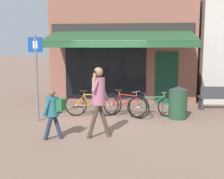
{
  "coord_description": "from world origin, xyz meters",
  "views": [
    {
      "loc": [
        1.07,
        -8.94,
        2.2
      ],
      "look_at": [
        0.25,
        -1.01,
        1.05
      ],
      "focal_mm": 45.0,
      "sensor_mm": 36.0,
      "label": 1
    }
  ],
  "objects_px": {
    "litter_bin": "(178,102)",
    "park_bench": "(221,97)",
    "pedestrian_adult": "(99,94)",
    "bicycle_red": "(125,105)",
    "bicycle_green": "(152,106)",
    "parking_sign": "(36,70)",
    "bicycle_orange": "(92,104)",
    "pedestrian_child": "(54,109)"
  },
  "relations": [
    {
      "from": "bicycle_red",
      "to": "park_bench",
      "type": "height_order",
      "value": "bicycle_red"
    },
    {
      "from": "bicycle_green",
      "to": "pedestrian_child",
      "type": "bearing_deg",
      "value": -145.19
    },
    {
      "from": "pedestrian_adult",
      "to": "park_bench",
      "type": "bearing_deg",
      "value": -137.39
    },
    {
      "from": "pedestrian_child",
      "to": "parking_sign",
      "type": "bearing_deg",
      "value": -50.64
    },
    {
      "from": "park_bench",
      "to": "pedestrian_adult",
      "type": "bearing_deg",
      "value": -141.3
    },
    {
      "from": "bicycle_orange",
      "to": "park_bench",
      "type": "relative_size",
      "value": 1.1
    },
    {
      "from": "parking_sign",
      "to": "bicycle_orange",
      "type": "bearing_deg",
      "value": 28.13
    },
    {
      "from": "bicycle_red",
      "to": "parking_sign",
      "type": "bearing_deg",
      "value": -135.88
    },
    {
      "from": "pedestrian_adult",
      "to": "park_bench",
      "type": "xyz_separation_m",
      "value": [
        3.97,
        3.69,
        -0.64
      ]
    },
    {
      "from": "bicycle_red",
      "to": "bicycle_green",
      "type": "bearing_deg",
      "value": 31.09
    },
    {
      "from": "bicycle_red",
      "to": "parking_sign",
      "type": "distance_m",
      "value": 3.01
    },
    {
      "from": "litter_bin",
      "to": "park_bench",
      "type": "bearing_deg",
      "value": 40.57
    },
    {
      "from": "bicycle_orange",
      "to": "parking_sign",
      "type": "height_order",
      "value": "parking_sign"
    },
    {
      "from": "park_bench",
      "to": "bicycle_orange",
      "type": "bearing_deg",
      "value": -166.33
    },
    {
      "from": "parking_sign",
      "to": "pedestrian_adult",
      "type": "bearing_deg",
      "value": -33.78
    },
    {
      "from": "bicycle_green",
      "to": "parking_sign",
      "type": "xyz_separation_m",
      "value": [
        -3.52,
        -0.94,
        1.23
      ]
    },
    {
      "from": "bicycle_red",
      "to": "bicycle_green",
      "type": "xyz_separation_m",
      "value": [
        0.89,
        0.08,
        -0.03
      ]
    },
    {
      "from": "pedestrian_adult",
      "to": "park_bench",
      "type": "distance_m",
      "value": 5.46
    },
    {
      "from": "park_bench",
      "to": "pedestrian_child",
      "type": "bearing_deg",
      "value": -146.11
    },
    {
      "from": "pedestrian_adult",
      "to": "park_bench",
      "type": "height_order",
      "value": "pedestrian_adult"
    },
    {
      "from": "litter_bin",
      "to": "parking_sign",
      "type": "xyz_separation_m",
      "value": [
        -4.32,
        -0.79,
        1.07
      ]
    },
    {
      "from": "bicycle_green",
      "to": "litter_bin",
      "type": "height_order",
      "value": "litter_bin"
    },
    {
      "from": "parking_sign",
      "to": "park_bench",
      "type": "height_order",
      "value": "parking_sign"
    },
    {
      "from": "bicycle_orange",
      "to": "bicycle_red",
      "type": "height_order",
      "value": "same"
    },
    {
      "from": "pedestrian_adult",
      "to": "parking_sign",
      "type": "height_order",
      "value": "parking_sign"
    },
    {
      "from": "litter_bin",
      "to": "parking_sign",
      "type": "distance_m",
      "value": 4.51
    },
    {
      "from": "bicycle_orange",
      "to": "parking_sign",
      "type": "bearing_deg",
      "value": -158.19
    },
    {
      "from": "bicycle_orange",
      "to": "park_bench",
      "type": "height_order",
      "value": "bicycle_orange"
    },
    {
      "from": "litter_bin",
      "to": "bicycle_green",
      "type": "bearing_deg",
      "value": 168.85
    },
    {
      "from": "pedestrian_adult",
      "to": "litter_bin",
      "type": "height_order",
      "value": "pedestrian_adult"
    },
    {
      "from": "bicycle_green",
      "to": "park_bench",
      "type": "distance_m",
      "value": 2.88
    },
    {
      "from": "litter_bin",
      "to": "park_bench",
      "type": "height_order",
      "value": "litter_bin"
    },
    {
      "from": "bicycle_orange",
      "to": "bicycle_green",
      "type": "height_order",
      "value": "bicycle_orange"
    },
    {
      "from": "bicycle_green",
      "to": "litter_bin",
      "type": "relative_size",
      "value": 1.6
    },
    {
      "from": "bicycle_orange",
      "to": "litter_bin",
      "type": "relative_size",
      "value": 1.71
    },
    {
      "from": "pedestrian_child",
      "to": "pedestrian_adult",
      "type": "bearing_deg",
      "value": -158.83
    },
    {
      "from": "bicycle_green",
      "to": "park_bench",
      "type": "bearing_deg",
      "value": 16.19
    },
    {
      "from": "pedestrian_adult",
      "to": "parking_sign",
      "type": "bearing_deg",
      "value": -34.14
    },
    {
      "from": "bicycle_orange",
      "to": "parking_sign",
      "type": "distance_m",
      "value": 2.11
    },
    {
      "from": "bicycle_red",
      "to": "bicycle_green",
      "type": "height_order",
      "value": "bicycle_red"
    },
    {
      "from": "bicycle_orange",
      "to": "park_bench",
      "type": "distance_m",
      "value": 4.77
    },
    {
      "from": "bicycle_red",
      "to": "park_bench",
      "type": "xyz_separation_m",
      "value": [
        3.44,
        1.42,
        0.07
      ]
    }
  ]
}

